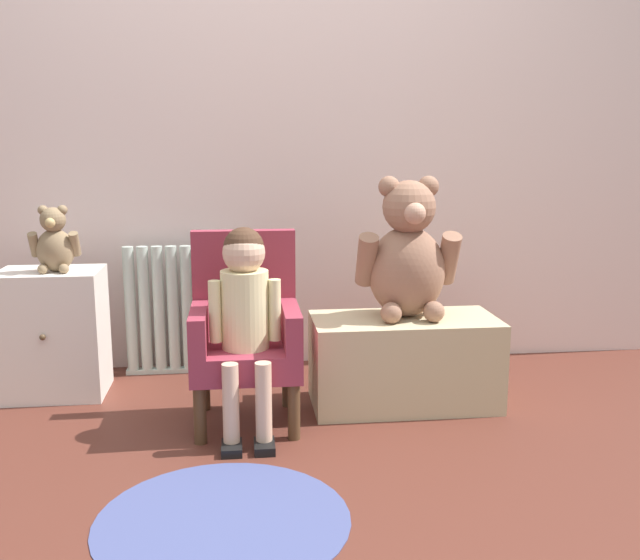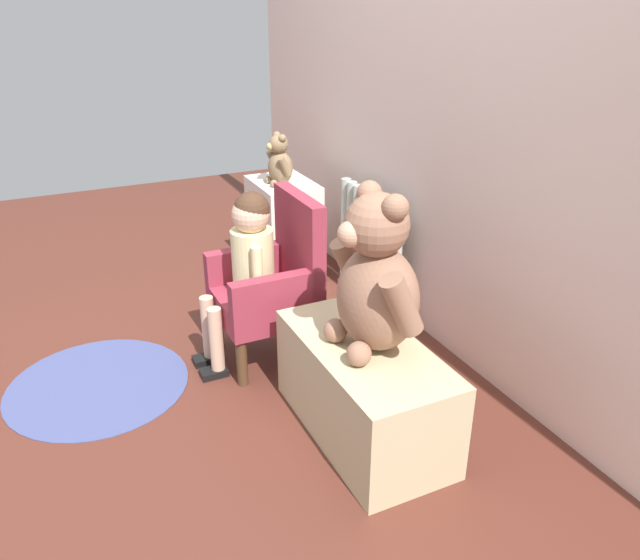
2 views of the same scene
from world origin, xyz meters
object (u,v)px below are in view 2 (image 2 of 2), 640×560
Objects in this scene: radiator at (369,250)px; large_teddy_bear at (376,281)px; child_figure at (247,255)px; child_armchair at (274,282)px; small_teddy_bear at (279,162)px; small_dresser at (284,228)px; floor_rug at (98,385)px; low_bench at (364,389)px.

radiator is 1.06m from large_teddy_bear.
large_teddy_bear is (0.63, 0.22, 0.11)m from child_figure.
small_teddy_bear is at bearing 155.86° from child_armchair.
child_figure is at bearing -31.28° from small_dresser.
floor_rug is at bearing -57.44° from small_dresser.
child_figure is 1.34× the size of large_teddy_bear.
child_armchair is 1.28× the size of large_teddy_bear.
floor_rug is (-0.08, -0.63, -0.48)m from child_figure.
radiator is 0.58m from small_dresser.
floor_rug is at bearing -95.95° from child_armchair.
radiator is 1.05× the size of large_teddy_bear.
floor_rug is at bearing -82.44° from radiator.
child_figure is 2.79× the size of small_teddy_bear.
low_bench is 1.46m from small_teddy_bear.
small_dresser is at bearing 168.79° from low_bench.
small_teddy_bear is (-0.74, 0.44, 0.16)m from child_figure.
radiator is 0.65m from child_armchair.
small_dresser is (-0.53, -0.23, -0.03)m from radiator.
small_dresser reaches higher than floor_rug.
small_dresser is 1.47m from large_teddy_bear.
small_teddy_bear is 0.37× the size of floor_rug.
small_dresser is 0.74× the size of child_armchair.
large_teddy_bear is at bearing -9.21° from small_teddy_bear.
child_figure is at bearing -90.00° from child_armchair.
low_bench is at bearing -30.20° from radiator.
small_dresser is 0.86m from child_armchair.
low_bench is (0.62, 0.08, -0.17)m from child_armchair.
small_dresser is 0.38m from small_teddy_bear.
small_dresser is at bearing 169.85° from large_teddy_bear.
small_dresser is 0.71× the size of child_figure.
large_teddy_bear is at bearing 9.81° from child_armchair.
child_armchair is 0.99× the size of floor_rug.
floor_rug is at bearing -96.99° from child_figure.
child_armchair is at bearing -24.14° from small_teddy_bear.
large_teddy_bear reaches higher than child_figure.
radiator is 0.65m from small_teddy_bear.
child_figure reaches higher than floor_rug.
floor_rug is (-0.71, -0.85, -0.59)m from large_teddy_bear.
radiator is 1.37m from floor_rug.
small_teddy_bear is at bearing 121.82° from floor_rug.
radiator is at bearing 28.28° from small_teddy_bear.
small_dresser is 0.94m from child_figure.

